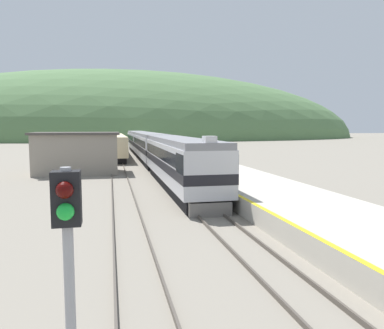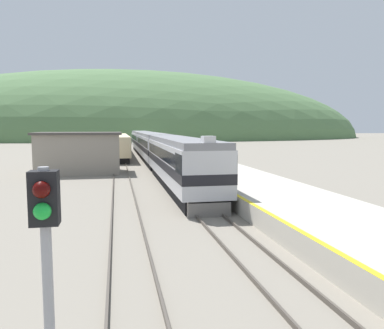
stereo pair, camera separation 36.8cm
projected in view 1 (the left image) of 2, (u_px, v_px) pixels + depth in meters
name	position (u px, v px, depth m)	size (l,w,h in m)	color
track_main	(139.00, 152.00, 68.61)	(1.52, 180.00, 0.16)	#4C443D
track_siding	(115.00, 153.00, 67.68)	(1.52, 180.00, 0.16)	#4C443D
platform	(185.00, 159.00, 50.10)	(5.90, 140.00, 0.99)	#BCB5A5
distant_hills	(123.00, 138.00, 157.39)	(206.40, 92.88, 55.46)	#517547
station_shed	(77.00, 153.00, 38.31)	(8.58, 5.78, 4.22)	gray
express_train_lead_car	(179.00, 161.00, 28.98)	(3.02, 19.90, 4.29)	black
carriage_second	(150.00, 147.00, 49.85)	(3.01, 20.82, 3.93)	black
carriage_third	(138.00, 141.00, 70.94)	(3.01, 20.82, 3.93)	black
siding_train	(115.00, 145.00, 61.06)	(2.90, 29.62, 3.46)	black
signal_post_siding	(68.00, 260.00, 4.87)	(0.36, 0.42, 4.26)	#9E9EA3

